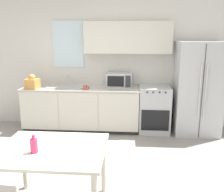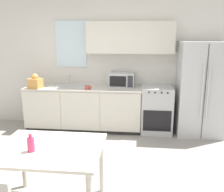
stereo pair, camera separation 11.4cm
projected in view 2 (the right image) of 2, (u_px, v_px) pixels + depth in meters
The scene contains 11 objects.
ground_plane at pixel (77, 180), 3.38m from camera, with size 12.00×12.00×0.00m, color gray.
wall_back at pixel (105, 59), 5.22m from camera, with size 12.00×0.38×2.70m.
kitchen_counter at pixel (84, 108), 5.17m from camera, with size 2.36×0.68×0.89m.
oven_range at pixel (156, 109), 5.03m from camera, with size 0.61×0.66×0.93m.
refrigerator at pixel (200, 89), 4.81m from camera, with size 0.85×0.74×1.80m.
kitchen_sink at pixel (69, 86), 5.10m from camera, with size 0.74×0.38×0.23m.
microwave at pixel (121, 80), 5.07m from camera, with size 0.51×0.36×0.29m.
coffee_mug at pixel (88, 87), 4.85m from camera, with size 0.12×0.09×0.08m.
grocery_bag_0 at pixel (35, 82), 4.96m from camera, with size 0.28×0.25×0.29m.
dining_table at pixel (50, 156), 2.67m from camera, with size 1.12×0.89×0.76m.
drink_bottle at pixel (31, 144), 2.53m from camera, with size 0.08×0.08×0.21m.
Camera 2 is at (0.80, -2.95, 1.91)m, focal length 40.00 mm.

